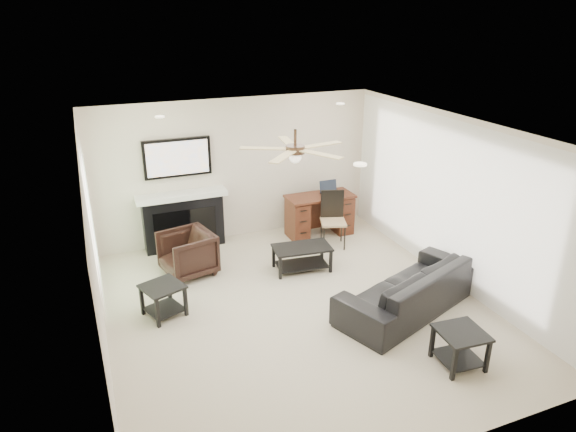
{
  "coord_description": "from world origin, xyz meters",
  "views": [
    {
      "loc": [
        -2.42,
        -5.62,
        3.86
      ],
      "look_at": [
        0.09,
        0.55,
        1.18
      ],
      "focal_mm": 32.0,
      "sensor_mm": 36.0,
      "label": 1
    }
  ],
  "objects_px": {
    "armchair": "(187,253)",
    "desk": "(320,215)",
    "sofa": "(409,287)",
    "coffee_table": "(302,258)",
    "fireplace_unit": "(182,196)"
  },
  "relations": [
    {
      "from": "sofa",
      "to": "fireplace_unit",
      "type": "relative_size",
      "value": 1.18
    },
    {
      "from": "coffee_table",
      "to": "desk",
      "type": "distance_m",
      "value": 1.45
    },
    {
      "from": "coffee_table",
      "to": "sofa",
      "type": "bearing_deg",
      "value": -54.12
    },
    {
      "from": "sofa",
      "to": "fireplace_unit",
      "type": "xyz_separation_m",
      "value": [
        -2.45,
        3.13,
        0.63
      ]
    },
    {
      "from": "coffee_table",
      "to": "desk",
      "type": "height_order",
      "value": "desk"
    },
    {
      "from": "coffee_table",
      "to": "fireplace_unit",
      "type": "relative_size",
      "value": 0.47
    },
    {
      "from": "armchair",
      "to": "fireplace_unit",
      "type": "distance_m",
      "value": 1.16
    },
    {
      "from": "armchair",
      "to": "desk",
      "type": "relative_size",
      "value": 0.62
    },
    {
      "from": "coffee_table",
      "to": "fireplace_unit",
      "type": "distance_m",
      "value": 2.3
    },
    {
      "from": "sofa",
      "to": "coffee_table",
      "type": "bearing_deg",
      "value": -81.17
    },
    {
      "from": "desk",
      "to": "coffee_table",
      "type": "bearing_deg",
      "value": -126.4
    },
    {
      "from": "sofa",
      "to": "armchair",
      "type": "height_order",
      "value": "armchair"
    },
    {
      "from": "sofa",
      "to": "desk",
      "type": "bearing_deg",
      "value": -109.58
    },
    {
      "from": "armchair",
      "to": "desk",
      "type": "distance_m",
      "value": 2.63
    },
    {
      "from": "armchair",
      "to": "coffee_table",
      "type": "xyz_separation_m",
      "value": [
        1.7,
        -0.55,
        -0.15
      ]
    }
  ]
}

